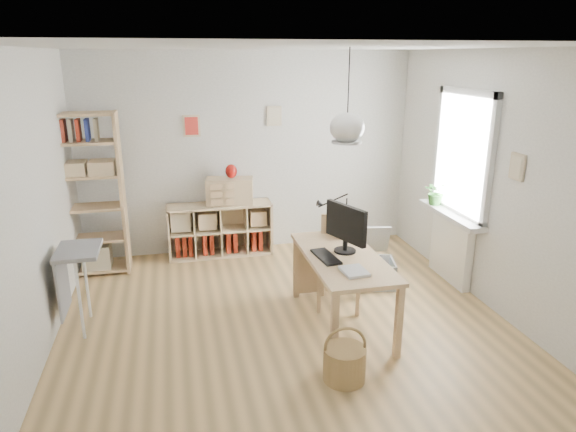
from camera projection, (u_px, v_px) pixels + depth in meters
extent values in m
plane|color=tan|center=(285.00, 322.00, 5.29)|extent=(4.50, 4.50, 0.00)
plane|color=white|center=(249.00, 154.00, 6.98)|extent=(4.50, 0.00, 4.50)
plane|color=white|center=(374.00, 302.00, 2.79)|extent=(4.50, 0.00, 4.50)
plane|color=white|center=(29.00, 211.00, 4.40)|extent=(0.00, 4.50, 4.50)
plane|color=white|center=(495.00, 183.00, 5.36)|extent=(0.00, 4.50, 4.50)
plane|color=silver|center=(284.00, 47.00, 4.48)|extent=(4.50, 4.50, 0.00)
cylinder|color=black|center=(349.00, 87.00, 4.56)|extent=(0.01, 0.01, 0.68)
ellipsoid|color=white|center=(347.00, 128.00, 4.67)|extent=(0.32, 0.32, 0.27)
cube|color=white|center=(464.00, 154.00, 5.86)|extent=(0.03, 1.00, 1.30)
cube|color=silver|center=(490.00, 164.00, 5.35)|extent=(0.06, 0.08, 1.46)
cube|color=silver|center=(439.00, 146.00, 6.35)|extent=(0.06, 0.08, 1.46)
cube|color=silver|center=(469.00, 92.00, 5.64)|extent=(0.06, 1.16, 0.08)
cube|color=silver|center=(456.00, 212.00, 6.06)|extent=(0.06, 1.16, 0.08)
cube|color=white|center=(451.00, 248.00, 6.19)|extent=(0.10, 0.80, 0.80)
cube|color=silver|center=(451.00, 215.00, 6.05)|extent=(0.22, 1.20, 0.06)
cube|color=#DDB47F|center=(343.00, 257.00, 5.05)|extent=(0.70, 1.50, 0.04)
cube|color=#DDB47F|center=(334.00, 330.00, 4.44)|extent=(0.06, 0.06, 0.71)
cube|color=#DDB47F|center=(296.00, 268.00, 5.75)|extent=(0.06, 0.06, 0.71)
cube|color=#DDB47F|center=(399.00, 322.00, 4.57)|extent=(0.06, 0.06, 0.71)
cube|color=#DDB47F|center=(347.00, 263.00, 5.87)|extent=(0.06, 0.06, 0.71)
cube|color=beige|center=(221.00, 253.00, 7.08)|extent=(1.40, 0.38, 0.03)
cube|color=beige|center=(219.00, 205.00, 6.88)|extent=(1.40, 0.38, 0.03)
cube|color=beige|center=(169.00, 233.00, 6.84)|extent=(0.03, 0.38, 0.72)
cube|color=beige|center=(270.00, 226.00, 7.13)|extent=(0.03, 0.38, 0.72)
cube|color=beige|center=(219.00, 226.00, 7.15)|extent=(1.40, 0.02, 0.72)
cube|color=maroon|center=(178.00, 244.00, 6.93)|extent=(0.06, 0.26, 0.30)
cube|color=maroon|center=(184.00, 244.00, 6.95)|extent=(0.05, 0.26, 0.30)
cube|color=maroon|center=(190.00, 243.00, 6.96)|extent=(0.05, 0.26, 0.30)
cube|color=maroon|center=(204.00, 242.00, 7.00)|extent=(0.05, 0.26, 0.30)
cube|color=maroon|center=(211.00, 242.00, 7.02)|extent=(0.05, 0.26, 0.30)
cube|color=maroon|center=(228.00, 240.00, 7.07)|extent=(0.06, 0.26, 0.30)
cube|color=maroon|center=(234.00, 240.00, 7.09)|extent=(0.06, 0.26, 0.30)
cube|color=maroon|center=(253.00, 238.00, 7.15)|extent=(0.06, 0.26, 0.30)
cube|color=maroon|center=(259.00, 238.00, 7.17)|extent=(0.05, 0.26, 0.30)
cube|color=#DDB47F|center=(56.00, 197.00, 6.15)|extent=(0.04, 0.38, 2.00)
cube|color=#DDB47F|center=(122.00, 194.00, 6.31)|extent=(0.04, 0.38, 2.00)
cube|color=#DDB47F|center=(99.00, 268.00, 6.52)|extent=(0.76, 0.38, 0.03)
cube|color=#DDB47F|center=(95.00, 238.00, 6.40)|extent=(0.76, 0.38, 0.03)
cube|color=#DDB47F|center=(91.00, 207.00, 6.28)|extent=(0.76, 0.38, 0.03)
cube|color=#DDB47F|center=(87.00, 175.00, 6.16)|extent=(0.76, 0.38, 0.03)
cube|color=#DDB47F|center=(83.00, 142.00, 6.04)|extent=(0.76, 0.38, 0.03)
cube|color=#DDB47F|center=(80.00, 114.00, 5.94)|extent=(0.76, 0.38, 0.03)
cube|color=#2A399B|center=(56.00, 131.00, 5.93)|extent=(0.04, 0.18, 0.26)
cube|color=maroon|center=(64.00, 130.00, 5.95)|extent=(0.04, 0.18, 0.26)
cube|color=beige|center=(71.00, 130.00, 5.97)|extent=(0.04, 0.18, 0.26)
cube|color=maroon|center=(78.00, 130.00, 5.98)|extent=(0.04, 0.18, 0.26)
cube|color=#2A399B|center=(87.00, 130.00, 6.00)|extent=(0.04, 0.18, 0.26)
cube|color=beige|center=(96.00, 130.00, 6.03)|extent=(0.04, 0.18, 0.26)
cube|color=gray|center=(78.00, 251.00, 4.95)|extent=(0.40, 0.55, 0.04)
cylinder|color=white|center=(80.00, 300.00, 4.87)|extent=(0.03, 0.03, 0.82)
cylinder|color=white|center=(86.00, 281.00, 5.28)|extent=(0.03, 0.03, 0.82)
cube|color=gray|center=(63.00, 284.00, 5.01)|extent=(0.02, 0.50, 0.62)
cube|color=gray|center=(340.00, 262.00, 5.50)|extent=(0.62, 0.62, 0.07)
cube|color=#DDB47F|center=(319.00, 292.00, 5.43)|extent=(0.05, 0.05, 0.47)
cube|color=#DDB47F|center=(323.00, 276.00, 5.81)|extent=(0.05, 0.05, 0.47)
cube|color=#DDB47F|center=(358.00, 295.00, 5.36)|extent=(0.05, 0.05, 0.47)
cube|color=#DDB47F|center=(359.00, 279.00, 5.74)|extent=(0.05, 0.05, 0.47)
cube|color=#DDB47F|center=(343.00, 234.00, 5.63)|extent=(0.45, 0.22, 0.43)
cylinder|color=olive|center=(344.00, 364.00, 4.32)|extent=(0.36, 0.36, 0.30)
torus|color=olive|center=(345.00, 346.00, 4.27)|extent=(0.36, 0.06, 0.36)
cube|color=silver|center=(368.00, 284.00, 6.15)|extent=(0.68, 0.54, 0.02)
cube|color=silver|center=(344.00, 273.00, 6.11)|extent=(0.11, 0.41, 0.31)
cube|color=silver|center=(393.00, 273.00, 6.11)|extent=(0.11, 0.41, 0.31)
cube|color=silver|center=(371.00, 280.00, 5.92)|extent=(0.59, 0.16, 0.31)
cube|color=silver|center=(366.00, 266.00, 6.29)|extent=(0.59, 0.16, 0.31)
cube|color=silver|center=(365.00, 239.00, 6.37)|extent=(0.63, 0.33, 0.39)
sphere|color=yellow|center=(357.00, 269.00, 6.03)|extent=(0.13, 0.13, 0.13)
sphere|color=#16469B|center=(377.00, 265.00, 6.13)|extent=(0.13, 0.13, 0.13)
sphere|color=#BB3617|center=(367.00, 268.00, 6.07)|extent=(0.13, 0.13, 0.13)
sphere|color=green|center=(384.00, 270.00, 6.01)|extent=(0.13, 0.13, 0.13)
cylinder|color=black|center=(345.00, 251.00, 5.14)|extent=(0.22, 0.22, 0.02)
cylinder|color=black|center=(345.00, 245.00, 5.12)|extent=(0.05, 0.05, 0.10)
cube|color=black|center=(346.00, 223.00, 5.05)|extent=(0.25, 0.53, 0.36)
cube|color=black|center=(326.00, 257.00, 4.98)|extent=(0.21, 0.44, 0.02)
cylinder|color=black|center=(346.00, 231.00, 5.68)|extent=(0.06, 0.06, 0.04)
cylinder|color=black|center=(346.00, 215.00, 5.62)|extent=(0.02, 0.02, 0.38)
cone|color=black|center=(321.00, 204.00, 5.42)|extent=(0.09, 0.07, 0.09)
sphere|color=#4A090F|center=(341.00, 232.00, 5.50)|extent=(0.14, 0.14, 0.14)
cube|color=silver|center=(354.00, 271.00, 4.64)|extent=(0.23, 0.28, 0.03)
cube|color=beige|center=(230.00, 191.00, 6.85)|extent=(0.65, 0.39, 0.35)
ellipsoid|color=maroon|center=(231.00, 171.00, 6.78)|extent=(0.15, 0.15, 0.19)
imported|color=#2D6726|center=(436.00, 192.00, 6.32)|extent=(0.37, 0.35, 0.32)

